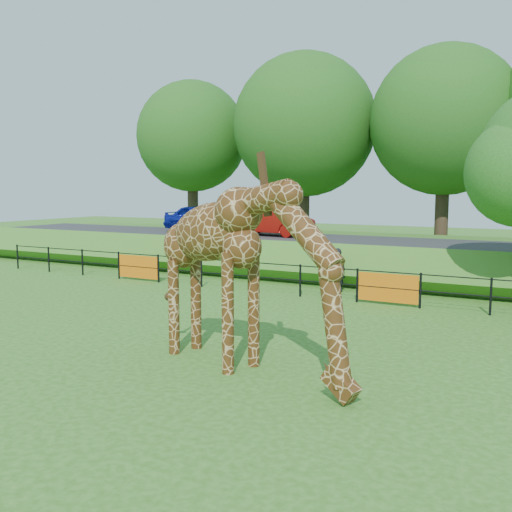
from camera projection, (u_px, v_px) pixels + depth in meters
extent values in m
plane|color=#2D6218|center=(150.00, 359.00, 12.32)|extent=(90.00, 90.00, 0.00)
cube|color=#2D6218|center=(367.00, 255.00, 25.79)|extent=(40.00, 9.00, 1.30)
cube|color=#28282A|center=(357.00, 242.00, 24.39)|extent=(40.00, 5.00, 0.12)
imported|color=#1420A5|center=(203.00, 218.00, 28.61)|extent=(4.15, 1.77, 1.40)
imported|color=#A3110B|center=(272.00, 221.00, 26.72)|extent=(4.21, 1.79, 1.35)
imported|color=black|center=(337.00, 270.00, 20.19)|extent=(0.65, 0.52, 1.55)
cylinder|color=#312116|center=(193.00, 205.00, 37.84)|extent=(0.70, 0.70, 5.00)
sphere|color=#144C14|center=(192.00, 137.00, 37.30)|extent=(7.20, 7.20, 7.20)
cylinder|color=#312116|center=(304.00, 207.00, 34.07)|extent=(0.70, 0.70, 5.00)
sphere|color=#144C14|center=(304.00, 125.00, 33.50)|extent=(8.40, 8.40, 8.40)
cylinder|color=#312116|center=(442.00, 210.00, 30.31)|extent=(0.70, 0.70, 5.00)
sphere|color=#144C14|center=(445.00, 120.00, 29.75)|extent=(7.80, 7.80, 7.80)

